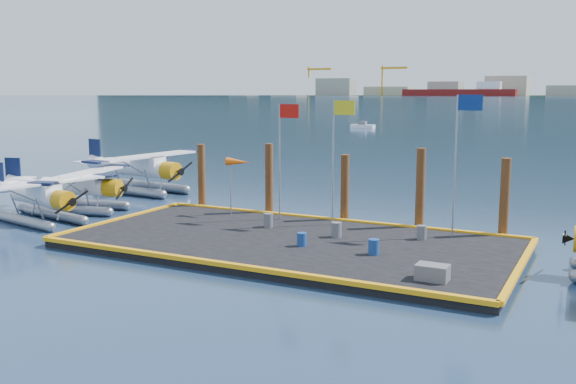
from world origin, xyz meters
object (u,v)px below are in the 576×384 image
drum_4 (422,232)px  piling_2 (345,191)px  drum_5 (268,220)px  piling_4 (504,201)px  drum_3 (302,239)px  flagpole_red (283,143)px  seaplane_b (79,189)px  drum_1 (374,247)px  seaplane_a (41,199)px  crate (432,272)px  flagpole_blue (460,144)px  drum_2 (336,230)px  piling_3 (420,192)px  piling_1 (269,182)px  piling_0 (202,178)px  seaplane_c (144,171)px  flagpole_yellow (337,143)px  windsock (238,163)px

drum_4 → piling_2: piling_2 is taller
drum_5 → piling_4: piling_4 is taller
drum_3 → piling_4: 9.85m
drum_4 → flagpole_red: 8.57m
seaplane_b → drum_1: seaplane_b is taller
seaplane_a → drum_3: size_ratio=14.51×
drum_5 → crate: bearing=-28.8°
drum_1 → drum_4: (1.01, 3.59, -0.00)m
seaplane_a → flagpole_blue: bearing=114.4°
drum_1 → flagpole_red: 8.94m
drum_2 → crate: size_ratio=0.60×
seaplane_b → piling_3: size_ratio=2.03×
seaplane_b → drum_5: bearing=75.1°
piling_1 → piling_4: size_ratio=1.05×
drum_3 → drum_5: (-3.17, 2.78, 0.05)m
flagpole_red → piling_0: flagpole_red is taller
drum_5 → flagpole_red: (-0.21, 1.98, 3.65)m
drum_5 → piling_0: piling_0 is taller
seaplane_a → seaplane_c: (-1.74, 10.65, 0.24)m
flagpole_yellow → flagpole_blue: bearing=-0.0°
seaplane_c → piling_3: size_ratio=2.35×
windsock → piling_4: piling_4 is taller
piling_1 → piling_2: bearing=0.0°
drum_1 → piling_0: bearing=153.8°
seaplane_a → drum_2: (16.13, 2.55, -0.58)m
windsock → piling_4: (13.53, 1.60, -1.23)m
drum_3 → drum_4: size_ratio=0.92×
piling_2 → windsock: bearing=-163.9°
drum_2 → piling_4: (6.76, 4.05, 1.26)m
piling_4 → piling_1: bearing=180.0°
drum_3 → flagpole_blue: flagpole_blue is taller
drum_5 → piling_1: 4.28m
seaplane_c → piling_4: (24.63, -4.05, 0.44)m
flagpole_red → piling_3: (6.79, 1.60, -2.25)m
drum_5 → piling_0: 7.45m
flagpole_blue → piling_2: 6.98m
flagpole_yellow → seaplane_c: bearing=161.4°
seaplane_c → drum_3: seaplane_c is taller
piling_2 → piling_3: piling_3 is taller
drum_5 → piling_0: size_ratio=0.17×
drum_2 → piling_4: 7.98m
drum_5 → piling_4: bearing=18.7°
drum_4 → crate: 6.43m
flagpole_red → piling_0: size_ratio=1.50×
piling_2 → piling_3: (4.00, 0.00, 0.25)m
piling_1 → seaplane_a: bearing=-147.6°
seaplane_c → crate: (23.56, -12.86, -0.87)m
drum_3 → piling_4: (7.42, 6.36, 1.31)m
seaplane_c → windsock: (11.10, -5.65, 1.67)m
flagpole_red → piling_1: flagpole_red is taller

